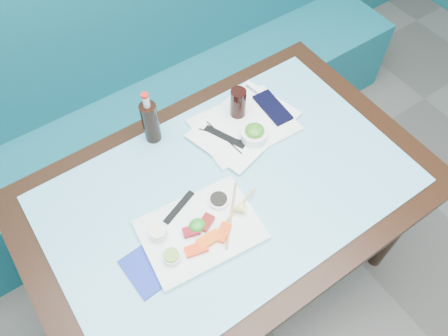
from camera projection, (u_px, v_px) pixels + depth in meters
booth_bench at (133, 111)px, 2.20m from camera, size 3.00×0.56×1.17m
dining_table at (229, 202)px, 1.57m from camera, size 1.40×0.90×0.75m
glass_top at (229, 189)px, 1.49m from camera, size 1.22×0.76×0.01m
sashimi_plate at (200, 230)px, 1.39m from camera, size 0.39×0.30×0.02m
salmon_left at (196, 249)px, 1.34m from camera, size 0.08×0.05×0.02m
salmon_mid at (209, 240)px, 1.35m from camera, size 0.08×0.04×0.02m
salmon_right at (223, 233)px, 1.37m from camera, size 0.07×0.06×0.02m
tuna_left at (191, 231)px, 1.37m from camera, size 0.06×0.05×0.02m
tuna_right at (206, 222)px, 1.39m from camera, size 0.07×0.06×0.02m
seaweed_garnish at (197, 225)px, 1.38m from camera, size 0.06×0.06×0.03m
ramekin_wasabi at (172, 257)px, 1.32m from camera, size 0.07×0.07×0.02m
wasabi_fill at (171, 255)px, 1.31m from camera, size 0.05×0.05×0.01m
ramekin_ginger at (158, 234)px, 1.36m from camera, size 0.07×0.07×0.02m
ginger_fill at (158, 231)px, 1.35m from camera, size 0.06×0.06×0.01m
soy_dish at (219, 200)px, 1.44m from camera, size 0.07×0.07×0.01m
soy_fill at (219, 199)px, 1.43m from camera, size 0.07×0.07×0.01m
lemon_wedge at (243, 209)px, 1.40m from camera, size 0.05×0.04×0.04m
chopstick_sleeve at (179, 207)px, 1.43m from camera, size 0.14×0.07×0.00m
wooden_chopstick_a at (231, 214)px, 1.41m from camera, size 0.17×0.18×0.01m
wooden_chopstick_b at (234, 213)px, 1.41m from camera, size 0.22×0.08×0.01m
serving_tray at (244, 125)px, 1.64m from camera, size 0.37×0.28×0.01m
paper_placemat at (244, 124)px, 1.63m from camera, size 0.43×0.35×0.00m
seaweed_bowl at (254, 135)px, 1.58m from camera, size 0.12×0.12×0.04m
seaweed_salad at (255, 131)px, 1.56m from camera, size 0.09×0.09×0.04m
cola_glass at (238, 103)px, 1.61m from camera, size 0.06×0.06×0.12m
navy_pouch at (273, 108)px, 1.67m from camera, size 0.08×0.17×0.01m
fork at (255, 92)px, 1.72m from camera, size 0.03×0.10×0.01m
black_chopstick_a at (224, 137)px, 1.60m from camera, size 0.03×0.20×0.01m
black_chopstick_b at (226, 136)px, 1.60m from camera, size 0.13×0.17×0.01m
tray_sleeve at (225, 137)px, 1.60m from camera, size 0.09×0.17×0.00m
cola_bottle_body at (151, 122)px, 1.54m from camera, size 0.07×0.07×0.17m
cola_bottle_neck at (146, 101)px, 1.45m from camera, size 0.03×0.03×0.05m
cola_bottle_cap at (145, 95)px, 1.43m from camera, size 0.03×0.03×0.01m
blue_napkin at (152, 266)px, 1.33m from camera, size 0.17×0.17×0.01m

